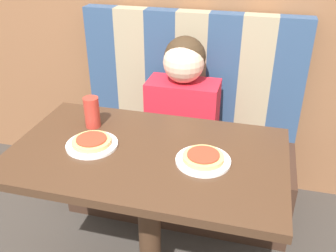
{
  "coord_description": "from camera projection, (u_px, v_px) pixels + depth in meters",
  "views": [
    {
      "loc": [
        0.4,
        -1.19,
        1.58
      ],
      "look_at": [
        0.0,
        0.33,
        0.72
      ],
      "focal_mm": 40.0,
      "sensor_mm": 36.0,
      "label": 1
    }
  ],
  "objects": [
    {
      "name": "booth_seat",
      "position": [
        181.0,
        173.0,
        2.31
      ],
      "size": [
        1.29,
        0.56,
        0.42
      ],
      "color": "#382319",
      "rests_on": "ground_plane"
    },
    {
      "name": "booth_backrest",
      "position": [
        192.0,
        73.0,
        2.23
      ],
      "size": [
        1.29,
        0.1,
        0.72
      ],
      "color": "navy",
      "rests_on": "booth_seat"
    },
    {
      "name": "dining_table",
      "position": [
        148.0,
        173.0,
        1.53
      ],
      "size": [
        1.09,
        0.66,
        0.78
      ],
      "color": "#422B1C",
      "rests_on": "ground_plane"
    },
    {
      "name": "person",
      "position": [
        183.0,
        93.0,
        2.06
      ],
      "size": [
        0.39,
        0.25,
        0.64
      ],
      "color": "red",
      "rests_on": "booth_seat"
    },
    {
      "name": "plate_left",
      "position": [
        92.0,
        145.0,
        1.51
      ],
      "size": [
        0.21,
        0.21,
        0.01
      ],
      "color": "white",
      "rests_on": "dining_table"
    },
    {
      "name": "plate_right",
      "position": [
        203.0,
        161.0,
        1.41
      ],
      "size": [
        0.21,
        0.21,
        0.01
      ],
      "color": "white",
      "rests_on": "dining_table"
    },
    {
      "name": "pizza_left",
      "position": [
        92.0,
        141.0,
        1.51
      ],
      "size": [
        0.16,
        0.16,
        0.02
      ],
      "color": "tan",
      "rests_on": "plate_left"
    },
    {
      "name": "pizza_right",
      "position": [
        203.0,
        157.0,
        1.41
      ],
      "size": [
        0.16,
        0.16,
        0.02
      ],
      "color": "tan",
      "rests_on": "plate_right"
    },
    {
      "name": "drinking_cup",
      "position": [
        92.0,
        112.0,
        1.63
      ],
      "size": [
        0.07,
        0.07,
        0.14
      ],
      "color": "#B23328",
      "rests_on": "dining_table"
    }
  ]
}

